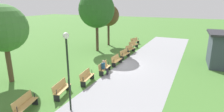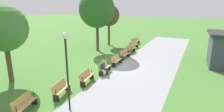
{
  "view_description": "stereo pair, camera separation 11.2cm",
  "coord_description": "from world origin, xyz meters",
  "px_view_note": "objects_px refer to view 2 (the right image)",
  "views": [
    {
      "loc": [
        15.51,
        6.61,
        5.65
      ],
      "look_at": [
        -0.0,
        -0.52,
        0.8
      ],
      "focal_mm": 30.38,
      "sensor_mm": 36.0,
      "label": 1
    },
    {
      "loc": [
        15.46,
        6.71,
        5.65
      ],
      "look_at": [
        -0.0,
        -0.52,
        0.8
      ],
      "focal_mm": 30.38,
      "sensor_mm": 36.0,
      "label": 2
    }
  ],
  "objects_px": {
    "bench_7": "(61,88)",
    "tree_2": "(97,10)",
    "bench_2": "(130,49)",
    "bench_6": "(86,77)",
    "bench_5": "(104,67)",
    "bench_0": "(135,41)",
    "lamp_post": "(66,58)",
    "tree_3": "(109,15)",
    "bench_4": "(116,60)",
    "bench_8": "(24,104)",
    "bench_1": "(134,45)",
    "bench_3": "(125,54)",
    "kiosk": "(223,49)",
    "person_seated": "(104,67)",
    "tree_4": "(4,28)"
  },
  "relations": [
    {
      "from": "bench_0",
      "to": "bench_7",
      "type": "bearing_deg",
      "value": 17.2
    },
    {
      "from": "bench_1",
      "to": "bench_0",
      "type": "bearing_deg",
      "value": -155.19
    },
    {
      "from": "tree_2",
      "to": "tree_4",
      "type": "height_order",
      "value": "tree_2"
    },
    {
      "from": "bench_2",
      "to": "bench_1",
      "type": "bearing_deg",
      "value": -162.82
    },
    {
      "from": "bench_1",
      "to": "tree_2",
      "type": "height_order",
      "value": "tree_2"
    },
    {
      "from": "bench_1",
      "to": "bench_3",
      "type": "relative_size",
      "value": 1.02
    },
    {
      "from": "bench_5",
      "to": "tree_2",
      "type": "bearing_deg",
      "value": -150.63
    },
    {
      "from": "bench_5",
      "to": "tree_4",
      "type": "height_order",
      "value": "tree_4"
    },
    {
      "from": "bench_0",
      "to": "person_seated",
      "type": "height_order",
      "value": "person_seated"
    },
    {
      "from": "bench_1",
      "to": "bench_4",
      "type": "relative_size",
      "value": 1.04
    },
    {
      "from": "bench_5",
      "to": "bench_6",
      "type": "height_order",
      "value": "same"
    },
    {
      "from": "bench_3",
      "to": "lamp_post",
      "type": "xyz_separation_m",
      "value": [
        10.5,
        0.9,
        2.46
      ]
    },
    {
      "from": "bench_1",
      "to": "bench_6",
      "type": "xyz_separation_m",
      "value": [
        11.71,
        0.39,
        0.0
      ]
    },
    {
      "from": "person_seated",
      "to": "tree_3",
      "type": "distance_m",
      "value": 11.49
    },
    {
      "from": "bench_5",
      "to": "bench_7",
      "type": "height_order",
      "value": "same"
    },
    {
      "from": "bench_0",
      "to": "lamp_post",
      "type": "height_order",
      "value": "lamp_post"
    },
    {
      "from": "person_seated",
      "to": "tree_2",
      "type": "bearing_deg",
      "value": -150.8
    },
    {
      "from": "bench_4",
      "to": "bench_8",
      "type": "relative_size",
      "value": 0.96
    },
    {
      "from": "tree_4",
      "to": "kiosk",
      "type": "relative_size",
      "value": 1.38
    },
    {
      "from": "bench_0",
      "to": "bench_8",
      "type": "relative_size",
      "value": 1.0
    },
    {
      "from": "bench_6",
      "to": "bench_4",
      "type": "bearing_deg",
      "value": 168.54
    },
    {
      "from": "bench_8",
      "to": "bench_1",
      "type": "bearing_deg",
      "value": 162.8
    },
    {
      "from": "bench_3",
      "to": "tree_2",
      "type": "height_order",
      "value": "tree_2"
    },
    {
      "from": "bench_6",
      "to": "bench_8",
      "type": "height_order",
      "value": "same"
    },
    {
      "from": "bench_1",
      "to": "bench_3",
      "type": "distance_m",
      "value": 4.71
    },
    {
      "from": "bench_8",
      "to": "bench_0",
      "type": "bearing_deg",
      "value": 164.7
    },
    {
      "from": "bench_5",
      "to": "bench_7",
      "type": "xyz_separation_m",
      "value": [
        4.66,
        -0.62,
        0.0
      ]
    },
    {
      "from": "bench_0",
      "to": "bench_6",
      "type": "xyz_separation_m",
      "value": [
        14.0,
        0.93,
        0.0
      ]
    },
    {
      "from": "bench_5",
      "to": "kiosk",
      "type": "distance_m",
      "value": 10.86
    },
    {
      "from": "bench_7",
      "to": "tree_2",
      "type": "relative_size",
      "value": 0.25
    },
    {
      "from": "bench_2",
      "to": "bench_7",
      "type": "height_order",
      "value": "same"
    },
    {
      "from": "bench_1",
      "to": "person_seated",
      "type": "relative_size",
      "value": 1.42
    },
    {
      "from": "bench_5",
      "to": "bench_6",
      "type": "bearing_deg",
      "value": -9.54
    },
    {
      "from": "bench_1",
      "to": "bench_5",
      "type": "bearing_deg",
      "value": 15.28
    },
    {
      "from": "bench_8",
      "to": "tree_4",
      "type": "height_order",
      "value": "tree_4"
    },
    {
      "from": "bench_0",
      "to": "kiosk",
      "type": "distance_m",
      "value": 11.56
    },
    {
      "from": "bench_1",
      "to": "bench_2",
      "type": "relative_size",
      "value": 1.01
    },
    {
      "from": "bench_2",
      "to": "bench_8",
      "type": "relative_size",
      "value": 0.99
    },
    {
      "from": "bench_4",
      "to": "bench_8",
      "type": "xyz_separation_m",
      "value": [
        9.31,
        -1.25,
        0.0
      ]
    },
    {
      "from": "bench_1",
      "to": "bench_8",
      "type": "bearing_deg",
      "value": 9.57
    },
    {
      "from": "bench_1",
      "to": "lamp_post",
      "type": "height_order",
      "value": "lamp_post"
    },
    {
      "from": "bench_0",
      "to": "kiosk",
      "type": "bearing_deg",
      "value": 76.45
    },
    {
      "from": "bench_6",
      "to": "kiosk",
      "type": "height_order",
      "value": "kiosk"
    },
    {
      "from": "bench_8",
      "to": "bench_2",
      "type": "bearing_deg",
      "value": 160.89
    },
    {
      "from": "bench_7",
      "to": "tree_3",
      "type": "xyz_separation_m",
      "value": [
        -14.42,
        -3.67,
        3.52
      ]
    },
    {
      "from": "bench_2",
      "to": "lamp_post",
      "type": "xyz_separation_m",
      "value": [
        12.84,
        1.13,
        2.46
      ]
    },
    {
      "from": "tree_2",
      "to": "bench_3",
      "type": "bearing_deg",
      "value": 68.65
    },
    {
      "from": "tree_2",
      "to": "lamp_post",
      "type": "distance_m",
      "value": 13.26
    },
    {
      "from": "bench_2",
      "to": "bench_6",
      "type": "xyz_separation_m",
      "value": [
        9.39,
        0.0,
        0.0
      ]
    },
    {
      "from": "bench_4",
      "to": "bench_3",
      "type": "bearing_deg",
      "value": -178.09
    }
  ]
}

